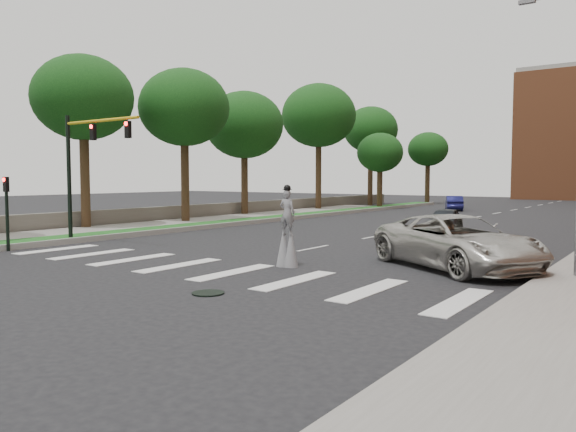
{
  "coord_description": "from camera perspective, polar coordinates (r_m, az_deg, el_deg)",
  "views": [
    {
      "loc": [
        13.66,
        -13.17,
        3.22
      ],
      "look_at": [
        1.03,
        4.57,
        1.7
      ],
      "focal_mm": 35.0,
      "sensor_mm": 36.0,
      "label": 1
    }
  ],
  "objects": [
    {
      "name": "median_curb",
      "position": [
        41.12,
        -0.57,
        -0.3
      ],
      "size": [
        0.2,
        60.0,
        0.28
      ],
      "primitive_type": "cube",
      "color": "gray",
      "rests_on": "ground"
    },
    {
      "name": "stilt_performer",
      "position": [
        20.06,
        -0.08,
        -1.96
      ],
      "size": [
        0.84,
        0.54,
        2.95
      ],
      "rotation": [
        0.0,
        0.0,
        3.22
      ],
      "color": "#342315",
      "rests_on": "ground"
    },
    {
      "name": "tree_5",
      "position": [
        64.21,
        8.4,
        8.62
      ],
      "size": [
        6.07,
        6.07,
        11.08
      ],
      "color": "#342315",
      "rests_on": "ground"
    },
    {
      "name": "car_mid",
      "position": [
        56.3,
        16.51,
        1.27
      ],
      "size": [
        3.02,
        4.52,
        1.41
      ],
      "primitive_type": "imported",
      "rotation": [
        0.0,
        0.0,
        3.53
      ],
      "color": "#171953",
      "rests_on": "ground"
    },
    {
      "name": "tree_3",
      "position": [
        46.76,
        -4.47,
        9.17
      ],
      "size": [
        6.46,
        6.46,
        10.23
      ],
      "color": "#342315",
      "rests_on": "ground"
    },
    {
      "name": "manhole",
      "position": [
        15.77,
        -8.12,
        -7.76
      ],
      "size": [
        0.9,
        0.9,
        0.04
      ],
      "primitive_type": "cylinder",
      "color": "black",
      "rests_on": "ground"
    },
    {
      "name": "tree_7",
      "position": [
        68.77,
        14.03,
        6.55
      ],
      "size": [
        4.72,
        4.72,
        8.5
      ],
      "color": "#342315",
      "rests_on": "ground"
    },
    {
      "name": "grass_median",
      "position": [
        41.75,
        -1.74,
        -0.26
      ],
      "size": [
        2.0,
        60.0,
        0.25
      ],
      "primitive_type": "cube",
      "color": "#165019",
      "rests_on": "ground"
    },
    {
      "name": "tree_1",
      "position": [
        36.58,
        -20.11,
        11.16
      ],
      "size": [
        6.01,
        6.01,
        10.54
      ],
      "color": "#342315",
      "rests_on": "ground"
    },
    {
      "name": "suv_crossing",
      "position": [
        20.49,
        16.81,
        -2.55
      ],
      "size": [
        7.41,
        6.34,
        1.89
      ],
      "primitive_type": "imported",
      "rotation": [
        0.0,
        0.0,
        0.99
      ],
      "color": "#B9B6AF",
      "rests_on": "ground"
    },
    {
      "name": "traffic_signal",
      "position": [
        28.49,
        -20.05,
        5.62
      ],
      "size": [
        5.3,
        0.23,
        6.2
      ],
      "color": "black",
      "rests_on": "ground"
    },
    {
      "name": "tree_4",
      "position": [
        54.52,
        3.13,
        10.12
      ],
      "size": [
        7.12,
        7.12,
        12.11
      ],
      "color": "#342315",
      "rests_on": "ground"
    },
    {
      "name": "sidewalk_left",
      "position": [
        36.6,
        -15.06,
        -1.05
      ],
      "size": [
        4.0,
        60.0,
        0.18
      ],
      "primitive_type": "cube",
      "color": "gray",
      "rests_on": "ground"
    },
    {
      "name": "tree_2",
      "position": [
        39.82,
        -10.5,
        10.73
      ],
      "size": [
        6.23,
        6.23,
        10.63
      ],
      "color": "#342315",
      "rests_on": "ground"
    },
    {
      "name": "secondary_signal",
      "position": [
        27.13,
        -26.66,
        0.88
      ],
      "size": [
        0.25,
        0.21,
        3.23
      ],
      "color": "black",
      "rests_on": "ground"
    },
    {
      "name": "tree_6",
      "position": [
        57.73,
        9.33,
        6.33
      ],
      "size": [
        4.65,
        4.65,
        7.66
      ],
      "color": "#342315",
      "rests_on": "ground"
    },
    {
      "name": "ground_plane",
      "position": [
        19.25,
        -10.51,
        -5.71
      ],
      "size": [
        160.0,
        160.0,
        0.0
      ],
      "primitive_type": "plane",
      "color": "black",
      "rests_on": "ground"
    },
    {
      "name": "stone_wall",
      "position": [
        46.74,
        -5.63,
        0.7
      ],
      "size": [
        0.5,
        56.0,
        1.1
      ],
      "primitive_type": "cube",
      "color": "#5D574F",
      "rests_on": "ground"
    },
    {
      "name": "car_near",
      "position": [
        34.14,
        15.64,
        -0.38
      ],
      "size": [
        2.36,
        4.37,
        1.41
      ],
      "primitive_type": "imported",
      "rotation": [
        0.0,
        0.0,
        0.18
      ],
      "color": "black",
      "rests_on": "ground"
    }
  ]
}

